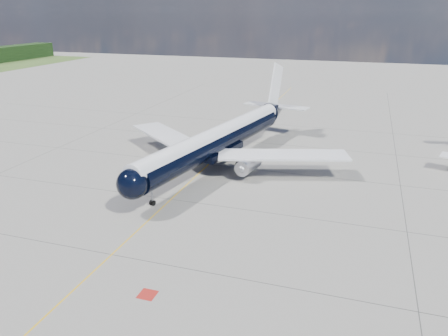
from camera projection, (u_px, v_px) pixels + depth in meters
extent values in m
plane|color=gray|center=(218.00, 155.00, 77.29)|extent=(320.00, 320.00, 0.00)
cube|color=#E1AA0B|center=(209.00, 164.00, 72.82)|extent=(0.16, 160.00, 0.01)
cube|color=maroon|center=(147.00, 294.00, 39.57)|extent=(1.60, 1.60, 0.01)
cylinder|color=black|center=(217.00, 142.00, 70.08)|extent=(11.43, 39.15, 3.91)
sphere|color=black|center=(132.00, 184.00, 53.19)|extent=(4.60, 4.60, 3.91)
cone|color=black|center=(276.00, 110.00, 89.71)|extent=(5.24, 7.83, 3.91)
cylinder|color=silver|center=(217.00, 136.00, 69.74)|extent=(10.99, 41.00, 3.05)
cube|color=black|center=(131.00, 180.00, 52.83)|extent=(2.66, 1.69, 0.57)
cube|color=silver|center=(168.00, 136.00, 76.63)|extent=(18.58, 16.48, 0.33)
cube|color=silver|center=(283.00, 155.00, 66.70)|extent=(20.42, 10.65, 0.33)
cube|color=black|center=(217.00, 150.00, 70.57)|extent=(6.24, 10.94, 1.03)
cylinder|color=silver|center=(176.00, 152.00, 72.18)|extent=(3.18, 5.09, 2.31)
cylinder|color=silver|center=(248.00, 165.00, 66.04)|extent=(3.18, 5.09, 2.31)
sphere|color=gray|center=(168.00, 155.00, 70.41)|extent=(1.33, 1.33, 1.13)
sphere|color=gray|center=(242.00, 169.00, 64.27)|extent=(1.33, 1.33, 1.13)
cube|color=silver|center=(176.00, 147.00, 72.09)|extent=(0.86, 3.28, 1.13)
cube|color=silver|center=(249.00, 160.00, 65.94)|extent=(0.86, 3.28, 1.13)
cube|color=silver|center=(276.00, 84.00, 87.49)|extent=(1.59, 6.47, 8.78)
cube|color=silver|center=(276.00, 106.00, 89.43)|extent=(13.77, 5.83, 0.23)
cylinder|color=gray|center=(152.00, 196.00, 57.18)|extent=(0.22, 0.22, 2.16)
cylinder|color=black|center=(151.00, 202.00, 57.60)|extent=(0.32, 0.74, 0.72)
cylinder|color=black|center=(154.00, 203.00, 57.41)|extent=(0.32, 0.74, 0.72)
cylinder|color=gray|center=(205.00, 153.00, 73.86)|extent=(0.31, 0.31, 1.96)
cylinder|color=gray|center=(239.00, 160.00, 70.84)|extent=(0.31, 0.31, 1.96)
cylinder|color=black|center=(203.00, 159.00, 73.68)|extent=(0.67, 1.20, 1.13)
cylinder|color=black|center=(207.00, 157.00, 74.61)|extent=(0.67, 1.20, 1.13)
cylinder|color=black|center=(238.00, 165.00, 70.65)|extent=(0.67, 1.20, 1.13)
cylinder|color=black|center=(241.00, 163.00, 71.58)|extent=(0.67, 1.20, 1.13)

